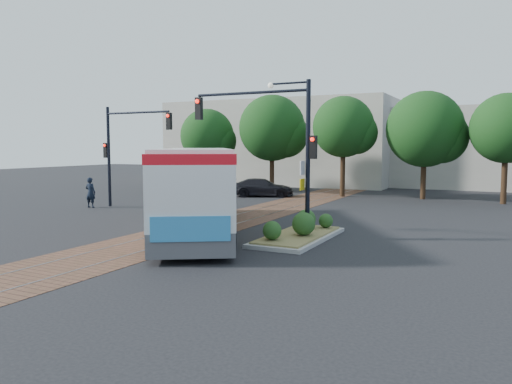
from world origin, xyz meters
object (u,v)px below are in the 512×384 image
signal_pole_main (279,134)px  parked_car (262,187)px  city_bus (197,185)px  signal_pole_left (123,143)px  officer (90,193)px  traffic_island (300,231)px

signal_pole_main → parked_car: signal_pole_main is taller
signal_pole_main → parked_car: (-7.59, 14.24, -3.50)m
parked_car → city_bus: bearing=171.1°
signal_pole_left → officer: bearing=-147.8°
signal_pole_left → parked_car: signal_pole_left is taller
signal_pole_main → parked_car: bearing=118.0°
traffic_island → signal_pole_left: size_ratio=0.87×
officer → city_bus: bearing=152.1°
signal_pole_main → signal_pole_left: size_ratio=1.00×
signal_pole_main → parked_car: 16.51m
city_bus → signal_pole_left: signal_pole_left is taller
traffic_island → parked_car: size_ratio=1.15×
signal_pole_left → parked_car: size_ratio=1.32×
city_bus → traffic_island: (4.81, 0.01, -1.65)m
signal_pole_left → traffic_island: bearing=-20.4°
traffic_island → signal_pole_main: signal_pole_main is taller
traffic_island → signal_pole_left: signal_pole_left is taller
signal_pole_left → signal_pole_main: bearing=-21.4°
signal_pole_main → officer: 14.76m
signal_pole_main → signal_pole_left: (-12.23, 4.80, -0.29)m
traffic_island → officer: bearing=165.5°
signal_pole_main → signal_pole_left: signal_pole_main is taller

